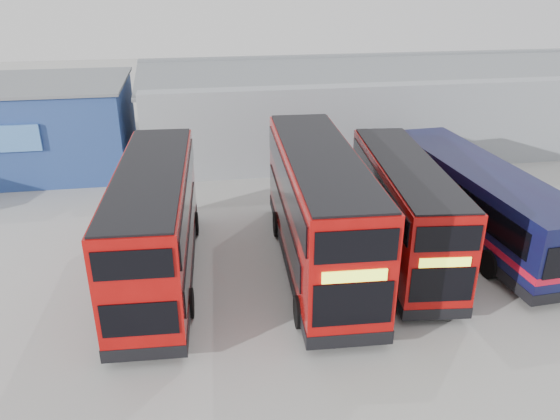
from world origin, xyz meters
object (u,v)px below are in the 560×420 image
object	(u,v)px
maintenance_shed	(374,104)
double_decker_left	(156,226)
double_decker_centre	(319,212)
double_decker_right	(403,211)
single_decker_blue	(477,202)
office_block	(23,126)

from	to	relation	value
maintenance_shed	double_decker_left	world-z (taller)	maintenance_shed
double_decker_centre	double_decker_right	bearing A→B (deg)	5.73
double_decker_centre	maintenance_shed	bearing A→B (deg)	67.81
double_decker_centre	single_decker_blue	size ratio (longest dim) A/B	0.94
double_decker_left	double_decker_right	distance (m)	9.77
double_decker_right	maintenance_shed	bearing A→B (deg)	81.66
maintenance_shed	double_decker_left	xyz separation A→B (m)	(-13.76, -16.23, -0.36)
maintenance_shed	double_decker_centre	world-z (taller)	maintenance_shed
office_block	maintenance_shed	bearing A→B (deg)	5.21
office_block	maintenance_shed	size ratio (longest dim) A/B	0.40
maintenance_shed	double_decker_centre	xyz separation A→B (m)	(-7.52, -16.28, -0.20)
double_decker_centre	single_decker_blue	world-z (taller)	double_decker_centre
double_decker_centre	single_decker_blue	xyz separation A→B (m)	(7.52, 1.56, -0.77)
double_decker_left	single_decker_blue	xyz separation A→B (m)	(13.77, 1.51, -0.61)
maintenance_shed	double_decker_left	bearing A→B (deg)	-130.30
office_block	double_decker_right	bearing A→B (deg)	-38.02
double_decker_left	single_decker_blue	bearing A→B (deg)	-170.89
office_block	single_decker_blue	bearing A→B (deg)	-30.02
double_decker_centre	double_decker_right	world-z (taller)	double_decker_centre
single_decker_blue	double_decker_centre	bearing A→B (deg)	8.03
double_decker_left	single_decker_blue	size ratio (longest dim) A/B	0.88
office_block	maintenance_shed	world-z (taller)	maintenance_shed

